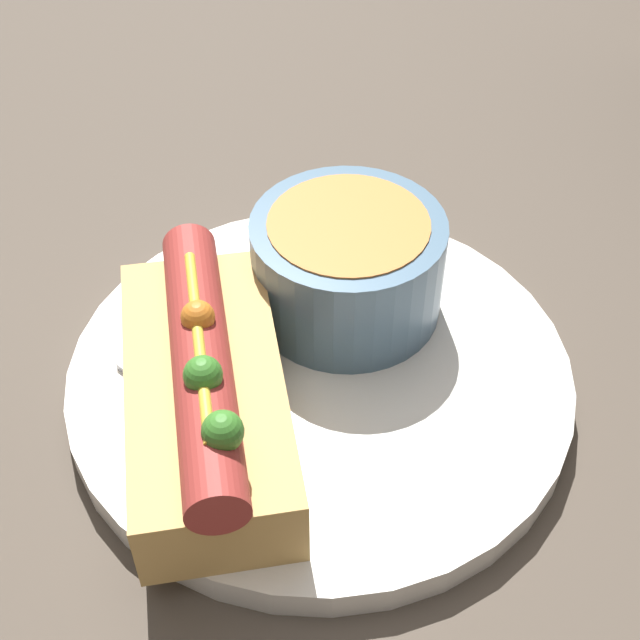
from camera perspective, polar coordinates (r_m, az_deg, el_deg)
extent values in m
plane|color=#4C4238|center=(0.46, 0.00, -4.32)|extent=(4.00, 4.00, 0.00)
cylinder|color=white|center=(0.45, 0.00, -3.64)|extent=(0.25, 0.25, 0.02)
cube|color=tan|center=(0.41, -7.25, -5.10)|extent=(0.17, 0.11, 0.04)
cylinder|color=#9E332D|center=(0.39, -7.60, -2.60)|extent=(0.16, 0.07, 0.03)
sphere|color=#387A28|center=(0.37, -7.50, -3.51)|extent=(0.02, 0.02, 0.02)
sphere|color=orange|center=(0.39, -8.00, 0.54)|extent=(0.02, 0.02, 0.02)
sphere|color=#C63F1E|center=(0.39, -7.81, 0.40)|extent=(0.01, 0.01, 0.01)
sphere|color=#387A28|center=(0.35, -6.24, -7.10)|extent=(0.02, 0.02, 0.02)
cylinder|color=gold|center=(0.38, -7.77, -1.34)|extent=(0.11, 0.03, 0.01)
cylinder|color=slate|center=(0.46, 1.76, 3.44)|extent=(0.10, 0.10, 0.06)
cylinder|color=#C67533|center=(0.44, 1.82, 5.54)|extent=(0.08, 0.08, 0.01)
cube|color=#B7B7BC|center=(0.48, -7.28, 0.68)|extent=(0.05, 0.11, 0.00)
ellipsoid|color=#B7B7BC|center=(0.51, -0.90, 5.44)|extent=(0.04, 0.05, 0.01)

